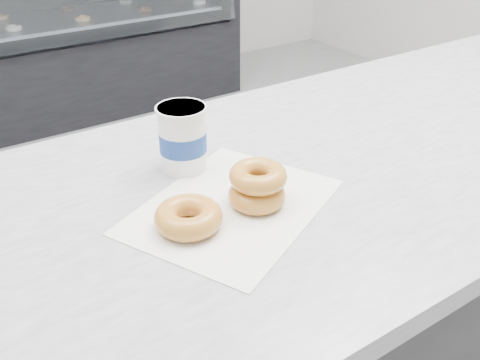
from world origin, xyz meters
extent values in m
plane|color=gray|center=(0.00, 0.00, 0.00)|extent=(5.00, 5.00, 0.00)
cube|color=#333335|center=(0.00, -0.60, 0.43)|extent=(3.00, 0.70, 0.86)
cube|color=silver|center=(0.00, -0.60, 0.88)|extent=(3.06, 0.76, 0.04)
cube|color=black|center=(0.00, 2.10, 0.25)|extent=(2.40, 0.70, 0.50)
cube|color=silver|center=(0.00, 2.10, 0.58)|extent=(2.20, 0.55, 0.02)
cube|color=silver|center=(-0.42, -0.64, 0.90)|extent=(0.42, 0.38, 0.00)
torus|color=orange|center=(-0.50, -0.65, 0.92)|extent=(0.14, 0.14, 0.04)
torus|color=orange|center=(-0.38, -0.66, 0.92)|extent=(0.10, 0.10, 0.03)
torus|color=orange|center=(-0.37, -0.66, 0.95)|extent=(0.10, 0.10, 0.03)
cylinder|color=white|center=(-0.42, -0.48, 0.96)|extent=(0.11, 0.11, 0.12)
cylinder|color=white|center=(-0.42, -0.48, 1.02)|extent=(0.09, 0.09, 0.01)
cylinder|color=navy|center=(-0.42, -0.48, 0.96)|extent=(0.11, 0.11, 0.04)
camera|label=1|loc=(-0.82, -1.27, 1.39)|focal=40.00mm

